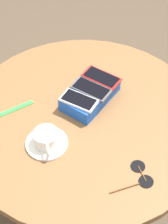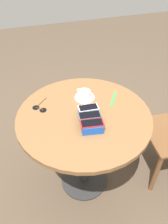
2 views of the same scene
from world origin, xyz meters
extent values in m
plane|color=brown|center=(0.00, 0.00, 0.00)|extent=(8.00, 8.00, 0.00)
cylinder|color=#2D2D2D|center=(0.00, 0.00, 0.01)|extent=(0.39, 0.39, 0.02)
cylinder|color=#2D2D2D|center=(0.00, 0.00, 0.38)|extent=(0.07, 0.07, 0.72)
cylinder|color=brown|center=(0.00, 0.00, 0.75)|extent=(0.88, 0.88, 0.03)
cube|color=blue|center=(-0.08, -0.01, 0.79)|extent=(0.24, 0.16, 0.05)
cube|color=white|center=(-0.09, -0.08, 0.78)|extent=(0.12, 0.02, 0.02)
cube|color=red|center=(-0.15, 0.00, 0.82)|extent=(0.09, 0.15, 0.01)
cube|color=black|center=(-0.15, 0.00, 0.83)|extent=(0.08, 0.13, 0.00)
cube|color=#515156|center=(-0.08, -0.01, 0.82)|extent=(0.09, 0.15, 0.01)
cube|color=black|center=(-0.08, -0.01, 0.83)|extent=(0.08, 0.13, 0.00)
cube|color=silver|center=(-0.01, -0.02, 0.83)|extent=(0.07, 0.13, 0.01)
cube|color=black|center=(-0.01, -0.02, 0.83)|extent=(0.06, 0.12, 0.00)
cylinder|color=white|center=(0.17, -0.06, 0.77)|extent=(0.14, 0.14, 0.01)
cylinder|color=white|center=(0.17, -0.06, 0.80)|extent=(0.08, 0.08, 0.05)
cylinder|color=olive|center=(0.17, -0.06, 0.82)|extent=(0.07, 0.07, 0.00)
torus|color=white|center=(0.20, -0.03, 0.80)|extent=(0.05, 0.04, 0.05)
cube|color=green|center=(0.10, -0.25, 0.77)|extent=(0.16, 0.12, 0.00)
cylinder|color=black|center=(0.12, 0.25, 0.77)|extent=(0.05, 0.05, 0.00)
cylinder|color=black|center=(0.16, 0.29, 0.77)|extent=(0.05, 0.05, 0.00)
cylinder|color=brown|center=(0.14, 0.27, 0.77)|extent=(0.04, 0.04, 0.00)
cylinder|color=brown|center=(0.21, 0.24, 0.77)|extent=(0.07, 0.07, 0.00)
cylinder|color=brown|center=(-0.25, -0.51, 0.22)|extent=(0.04, 0.04, 0.43)
camera|label=1|loc=(0.79, 0.37, 1.77)|focal=60.00mm
camera|label=2|loc=(-1.01, 0.33, 1.70)|focal=35.00mm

